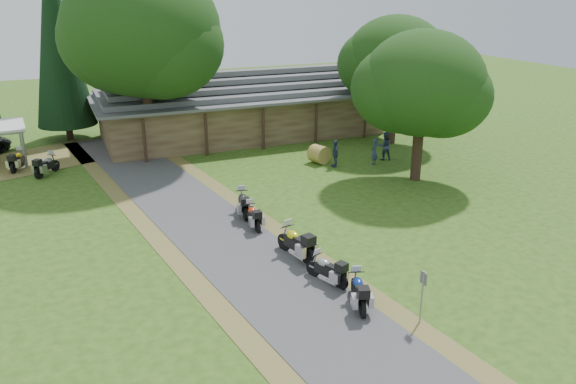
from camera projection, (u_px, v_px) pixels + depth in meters
name	position (u px, v px, depth m)	size (l,w,h in m)	color
ground	(300.00, 306.00, 19.70)	(120.00, 120.00, 0.00)	#2D4D15
driveway	(249.00, 260.00, 22.97)	(46.00, 46.00, 0.00)	#424245
lodge	(242.00, 102.00, 41.81)	(21.40, 9.40, 4.90)	brown
motorcycle_row_a	(359.00, 290.00, 19.50)	(1.87, 0.61, 1.28)	navy
motorcycle_row_b	(327.00, 268.00, 21.07)	(1.77, 0.58, 1.21)	#999BA0
motorcycle_row_c	(296.00, 241.00, 23.01)	(2.13, 0.70, 1.46)	yellow
motorcycle_row_d	(253.00, 215.00, 25.99)	(1.74, 0.57, 1.19)	#B83215
motorcycle_row_e	(243.00, 202.00, 27.38)	(1.92, 0.63, 1.32)	black
motorcycle_carport_a	(17.00, 160.00, 34.21)	(1.89, 0.62, 1.29)	yellow
motorcycle_carport_b	(46.00, 164.00, 33.27)	(1.92, 0.63, 1.31)	gray
person_a	(374.00, 149.00, 35.09)	(0.57, 0.41, 1.99)	#313F5C
person_b	(385.00, 143.00, 36.03)	(0.62, 0.45, 2.18)	#313F5C
person_c	(335.00, 151.00, 34.66)	(0.57, 0.41, 1.99)	#313F5C
hay_bale	(319.00, 154.00, 35.57)	(1.14, 1.14, 1.04)	olive
sign_post	(422.00, 298.00, 18.37)	(0.35, 0.06, 1.93)	gray
oak_lodge_left	(144.00, 56.00, 34.89)	(9.67, 9.67, 13.03)	#153610
oak_lodge_right	(395.00, 76.00, 38.70)	(6.98, 6.98, 9.52)	#153610
oak_driveway	(421.00, 103.00, 31.15)	(6.88, 6.88, 8.99)	#153610
cedar_near	(58.00, 46.00, 39.08)	(4.14, 4.14, 13.38)	black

